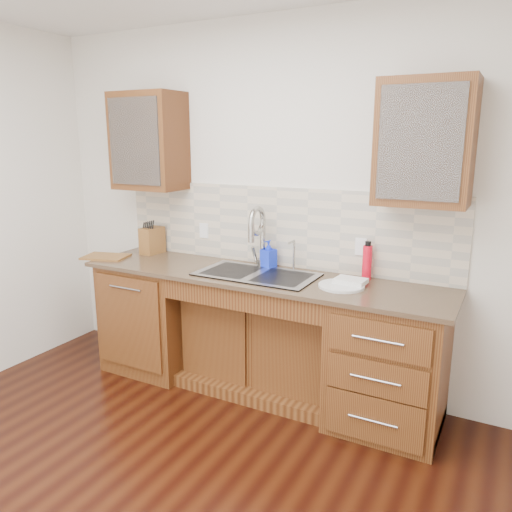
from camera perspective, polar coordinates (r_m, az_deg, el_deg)
The scene contains 23 objects.
wall_back at distance 3.78m, azimuth 2.85°, elevation 5.68°, with size 4.00×0.10×2.70m, color silver.
base_cabinet_left at distance 4.20m, azimuth -11.35°, elevation -6.59°, with size 0.70×0.62×0.88m, color #593014.
base_cabinet_center at distance 3.81m, azimuth 0.93°, elevation -9.88°, with size 1.20×0.44×0.70m, color #593014.
base_cabinet_right at distance 3.41m, azimuth 14.90°, elevation -11.65°, with size 0.70×0.62×0.88m, color #593014.
countertop at distance 3.54m, azimuth 0.19°, elevation -2.36°, with size 2.70×0.65×0.03m, color #84705B.
backsplash at distance 3.75m, azimuth 2.43°, elevation 3.37°, with size 2.70×0.02×0.59m, color beige.
sink at distance 3.55m, azimuth 0.08°, elevation -3.50°, with size 0.84×0.46×0.19m, color #9E9EA5.
faucet at distance 3.71m, azimuth 0.78°, elevation 1.78°, with size 0.04×0.04×0.40m, color #999993.
filter_tap at distance 3.63m, azimuth 4.36°, elevation 0.20°, with size 0.02×0.02×0.24m, color #999993.
upper_cabinet_left at distance 4.12m, azimuth -12.11°, elevation 12.68°, with size 0.55×0.34×0.75m, color #593014.
upper_cabinet_right at distance 3.22m, azimuth 18.78°, elevation 12.14°, with size 0.55×0.34×0.75m, color #593014.
outlet_left at distance 4.07m, azimuth -5.96°, elevation 2.90°, with size 0.08×0.01×0.12m, color white.
outlet_right at distance 3.53m, azimuth 11.90°, elevation 1.05°, with size 0.08×0.01×0.12m, color white.
soap_bottle at distance 3.70m, azimuth 1.44°, elevation 0.21°, with size 0.09×0.10×0.21m, color #1632E7.
water_bottle at distance 3.47m, azimuth 12.57°, elevation -0.76°, with size 0.06×0.06×0.24m, color red.
plate at distance 3.29m, azimuth 9.74°, elevation -3.38°, with size 0.30×0.30×0.02m, color silver.
dish_towel at distance 3.33m, azimuth 10.76°, elevation -2.81°, with size 0.20×0.14×0.03m, color beige.
knife_block at distance 4.25m, azimuth -11.78°, elevation 1.75°, with size 0.12×0.20×0.22m, color #A25B30.
cutting_board at distance 4.21m, azimuth -16.80°, elevation -0.07°, with size 0.34×0.24×0.02m, color brown.
cup_left_a at distance 4.17m, azimuth -12.89°, elevation 11.92°, with size 0.12×0.12×0.09m, color white.
cup_left_b at distance 4.06m, azimuth -10.95°, elevation 12.01°, with size 0.11×0.11×0.10m, color white.
cup_right_a at distance 3.25m, azimuth 15.92°, elevation 11.40°, with size 0.12×0.12×0.09m, color white.
cup_right_b at distance 3.20m, azimuth 20.96°, elevation 11.08°, with size 0.11×0.11×0.10m, color white.
Camera 1 is at (1.58, -1.59, 1.86)m, focal length 35.00 mm.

